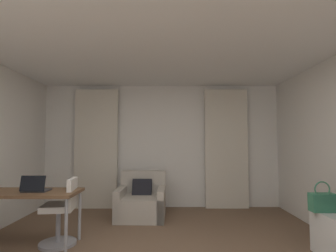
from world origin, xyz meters
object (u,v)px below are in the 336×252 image
Objects in this scene: laptop at (35,188)px; handbag_primary at (322,202)px; desk at (26,196)px; armchair at (141,203)px; desk_chair at (61,215)px.

laptop reaches higher than handbag_primary.
desk is at bearing 166.07° from laptop.
armchair is at bearing 46.93° from laptop.
handbag_primary is (2.39, -1.60, 0.37)m from armchair.
desk_chair reaches higher than armchair.
handbag_primary reaches higher than desk_chair.
handbag_primary is at bearing -33.77° from armchair.
armchair is 2.74× the size of laptop.
laptop reaches higher than desk_chair.
laptop reaches higher than armchair.
armchair is 2.89m from handbag_primary.
laptop is (0.12, -0.03, 0.11)m from desk.
desk is 0.52m from desk_chair.
laptop is at bearing -163.27° from desk_chair.
laptop is 0.87× the size of handbag_primary.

